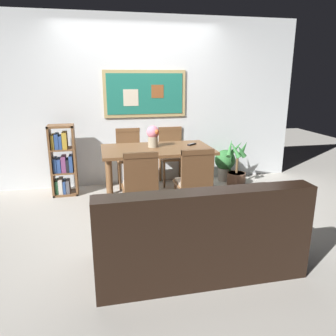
{
  "coord_description": "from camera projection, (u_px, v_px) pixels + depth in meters",
  "views": [
    {
      "loc": [
        -0.67,
        -3.85,
        1.7
      ],
      "look_at": [
        0.13,
        -0.2,
        0.65
      ],
      "focal_mm": 34.92,
      "sensor_mm": 36.0,
      "label": 1
    }
  ],
  "objects": [
    {
      "name": "ground_plane",
      "position": [
        155.0,
        213.0,
        4.22
      ],
      "size": [
        12.0,
        12.0,
        0.0
      ],
      "primitive_type": "plane",
      "color": "#B7B2A8"
    },
    {
      "name": "wall_back_with_painting",
      "position": [
        139.0,
        102.0,
        5.14
      ],
      "size": [
        5.2,
        0.14,
        2.6
      ],
      "color": "silver",
      "rests_on": "ground_plane"
    },
    {
      "name": "dining_table",
      "position": [
        157.0,
        155.0,
        4.49
      ],
      "size": [
        1.49,
        0.87,
        0.76
      ],
      "color": "brown",
      "rests_on": "ground_plane"
    },
    {
      "name": "dining_chair_near_left",
      "position": [
        140.0,
        183.0,
        3.71
      ],
      "size": [
        0.4,
        0.41,
        0.91
      ],
      "color": "brown",
      "rests_on": "ground_plane"
    },
    {
      "name": "dining_chair_near_right",
      "position": [
        195.0,
        179.0,
        3.85
      ],
      "size": [
        0.4,
        0.41,
        0.91
      ],
      "color": "brown",
      "rests_on": "ground_plane"
    },
    {
      "name": "dining_chair_far_right",
      "position": [
        171.0,
        151.0,
        5.3
      ],
      "size": [
        0.4,
        0.41,
        0.91
      ],
      "color": "brown",
      "rests_on": "ground_plane"
    },
    {
      "name": "dining_chair_far_left",
      "position": [
        129.0,
        152.0,
        5.19
      ],
      "size": [
        0.4,
        0.41,
        0.91
      ],
      "color": "brown",
      "rests_on": "ground_plane"
    },
    {
      "name": "leather_couch",
      "position": [
        197.0,
        237.0,
        2.93
      ],
      "size": [
        1.8,
        0.84,
        0.84
      ],
      "color": "black",
      "rests_on": "ground_plane"
    },
    {
      "name": "bookshelf",
      "position": [
        63.0,
        162.0,
        4.76
      ],
      "size": [
        0.36,
        0.28,
        1.04
      ],
      "color": "brown",
      "rests_on": "ground_plane"
    },
    {
      "name": "potted_ivy",
      "position": [
        225.0,
        163.0,
        5.47
      ],
      "size": [
        0.34,
        0.34,
        0.53
      ],
      "color": "#B2ADA3",
      "rests_on": "ground_plane"
    },
    {
      "name": "potted_palm",
      "position": [
        236.0,
        169.0,
        5.26
      ],
      "size": [
        0.36,
        0.38,
        0.74
      ],
      "color": "brown",
      "rests_on": "ground_plane"
    },
    {
      "name": "flower_vase",
      "position": [
        153.0,
        135.0,
        4.47
      ],
      "size": [
        0.19,
        0.18,
        0.3
      ],
      "color": "tan",
      "rests_on": "dining_table"
    },
    {
      "name": "tv_remote",
      "position": [
        192.0,
        144.0,
        4.65
      ],
      "size": [
        0.15,
        0.13,
        0.02
      ],
      "color": "black",
      "rests_on": "dining_table"
    }
  ]
}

